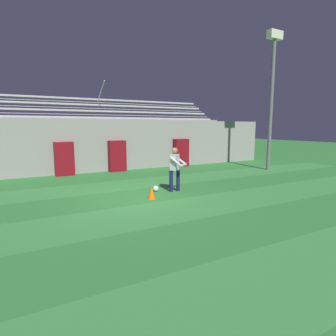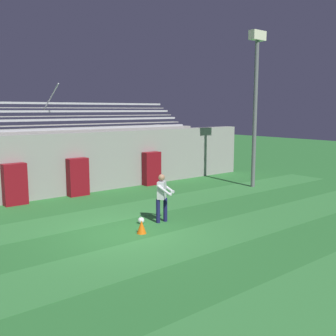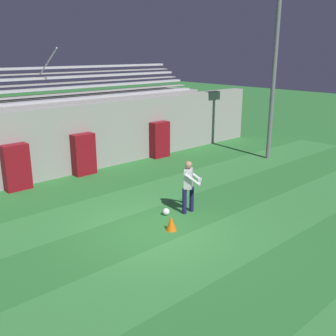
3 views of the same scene
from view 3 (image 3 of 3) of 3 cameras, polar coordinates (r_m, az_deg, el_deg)
name	(u,v)px [view 3 (image 3 of 3)]	position (r m, az deg, el deg)	size (l,w,h in m)	color
ground_plane	(152,231)	(11.23, -2.41, -9.15)	(80.00, 80.00, 0.00)	#2D7533
turf_stripe_mid	(199,255)	(10.04, 4.47, -12.50)	(28.00, 2.08, 0.01)	#38843D
turf_stripe_far	(106,208)	(12.96, -9.06, -5.70)	(28.00, 2.08, 0.01)	#38843D
back_wall	(44,144)	(16.07, -17.50, 3.34)	(24.00, 0.60, 2.80)	#999691
padding_pillar_gate_left	(16,167)	(15.20, -21.13, 0.09)	(0.92, 0.44, 1.69)	maroon
padding_pillar_gate_right	(84,154)	(16.33, -12.14, 1.95)	(0.92, 0.44, 1.69)	maroon
padding_pillar_far_right	(160,140)	(18.64, -1.20, 4.13)	(0.92, 0.44, 1.69)	maroon
bleacher_stand	(23,134)	(17.85, -20.27, 4.68)	(18.00, 3.35, 5.03)	#999691
floodlight_pole	(276,53)	(18.57, 15.34, 15.85)	(0.90, 0.36, 7.54)	slate
goalkeeper	(189,184)	(12.14, 3.04, -2.27)	(0.74, 0.73, 1.67)	#19194C
soccer_ball	(166,212)	(12.21, -0.28, -6.37)	(0.22, 0.22, 0.22)	white
traffic_cone	(171,223)	(11.20, 0.47, -8.03)	(0.30, 0.30, 0.42)	orange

